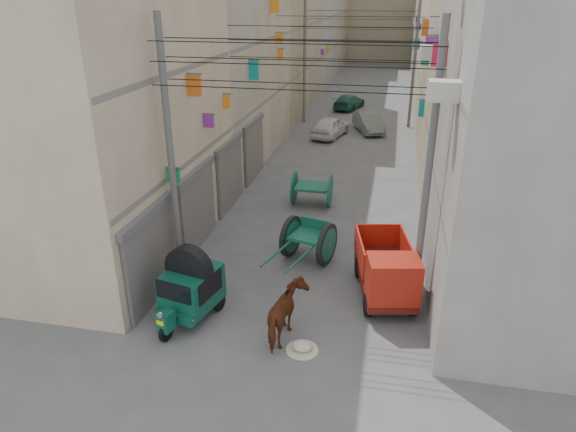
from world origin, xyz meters
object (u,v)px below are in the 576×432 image
(tonga_cart, at_px, (308,240))
(mini_truck, at_px, (387,276))
(horse, at_px, (287,315))
(auto_rickshaw, at_px, (190,286))
(distant_car_white, at_px, (330,127))
(second_cart, at_px, (312,188))
(feed_sack, at_px, (302,346))
(distant_car_green, at_px, (349,102))
(distant_car_grey, at_px, (368,123))

(tonga_cart, bearing_deg, mini_truck, -21.95)
(horse, bearing_deg, mini_truck, -133.20)
(auto_rickshaw, distance_m, distant_car_white, 20.29)
(second_cart, bearing_deg, horse, -84.15)
(auto_rickshaw, height_order, second_cart, auto_rickshaw)
(horse, bearing_deg, auto_rickshaw, -5.42)
(auto_rickshaw, xyz_separation_m, feed_sack, (3.31, -0.86, -0.85))
(tonga_cart, bearing_deg, distant_car_green, 108.51)
(auto_rickshaw, xyz_separation_m, distant_car_grey, (3.53, 21.97, -0.38))
(distant_car_green, bearing_deg, tonga_cart, 107.51)
(distant_car_white, xyz_separation_m, distant_car_green, (0.34, 8.58, -0.09))
(horse, relative_size, distant_car_white, 0.47)
(tonga_cart, xyz_separation_m, distant_car_grey, (0.89, 18.00, -0.15))
(feed_sack, bearing_deg, mini_truck, 53.70)
(horse, bearing_deg, distant_car_white, -81.90)
(mini_truck, distance_m, distant_car_white, 18.83)
(horse, distance_m, distant_car_green, 29.31)
(mini_truck, xyz_separation_m, distant_car_white, (-4.06, 18.38, -0.23))
(feed_sack, bearing_deg, horse, 140.08)
(auto_rickshaw, xyz_separation_m, second_cart, (1.96, 8.83, -0.22))
(mini_truck, bearing_deg, feed_sack, -137.92)
(feed_sack, distance_m, horse, 0.88)
(tonga_cart, bearing_deg, distant_car_grey, 103.27)
(second_cart, relative_size, distant_car_green, 0.43)
(tonga_cart, xyz_separation_m, distant_car_white, (-1.38, 16.28, -0.12))
(tonga_cart, relative_size, distant_car_grey, 0.93)
(auto_rickshaw, distance_m, distant_car_grey, 22.26)
(auto_rickshaw, height_order, tonga_cart, auto_rickshaw)
(second_cart, bearing_deg, auto_rickshaw, -102.00)
(mini_truck, xyz_separation_m, second_cart, (-3.36, 6.95, -0.11))
(horse, xyz_separation_m, distant_car_green, (-1.23, 29.28, -0.20))
(feed_sack, bearing_deg, distant_car_green, 93.31)
(horse, bearing_deg, tonga_cart, -83.82)
(second_cart, xyz_separation_m, horse, (0.87, -9.28, -0.02))
(mini_truck, height_order, second_cart, mini_truck)
(feed_sack, bearing_deg, auto_rickshaw, 165.40)
(second_cart, distance_m, distant_car_grey, 13.24)
(horse, bearing_deg, feed_sack, 143.84)
(tonga_cart, xyz_separation_m, mini_truck, (2.68, -2.10, 0.12))
(horse, relative_size, distant_car_grey, 0.49)
(horse, bearing_deg, distant_car_grey, -88.04)
(tonga_cart, height_order, distant_car_green, tonga_cart)
(second_cart, distance_m, feed_sack, 9.80)
(distant_car_white, bearing_deg, second_cart, 106.70)
(mini_truck, bearing_deg, auto_rickshaw, -172.23)
(mini_truck, distance_m, distant_car_grey, 20.18)
(distant_car_white, bearing_deg, tonga_cart, 108.03)
(feed_sack, distance_m, distant_car_grey, 22.84)
(mini_truck, height_order, horse, mini_truck)
(second_cart, height_order, feed_sack, second_cart)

